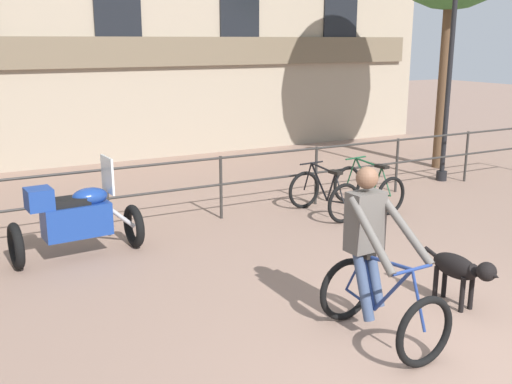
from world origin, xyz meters
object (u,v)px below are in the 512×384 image
object	(u,v)px
parked_bicycle_near_lamp	(323,195)
street_lamp	(450,71)
parked_bicycle_mid_left	(368,188)
cyclist_with_bike	(375,264)
parked_motorcycle	(75,218)
dog	(461,269)

from	to	relation	value
parked_bicycle_near_lamp	street_lamp	bearing A→B (deg)	-170.05
parked_bicycle_mid_left	street_lamp	world-z (taller)	street_lamp
cyclist_with_bike	parked_bicycle_mid_left	world-z (taller)	cyclist_with_bike
cyclist_with_bike	street_lamp	distance (m)	7.51
cyclist_with_bike	parked_bicycle_mid_left	distance (m)	4.78
parked_bicycle_near_lamp	street_lamp	distance (m)	4.25
parked_motorcycle	street_lamp	bearing A→B (deg)	-86.22
cyclist_with_bike	dog	size ratio (longest dim) A/B	1.68
parked_bicycle_near_lamp	parked_bicycle_mid_left	world-z (taller)	same
cyclist_with_bike	parked_bicycle_mid_left	xyz separation A→B (m)	(2.95, 3.74, -0.41)
dog	parked_bicycle_mid_left	size ratio (longest dim) A/B	0.86
cyclist_with_bike	dog	bearing A→B (deg)	-0.01
dog	street_lamp	xyz separation A→B (m)	(4.41, 4.63, 1.83)
dog	parked_bicycle_mid_left	distance (m)	4.05
cyclist_with_bike	dog	distance (m)	1.30
parked_bicycle_mid_left	dog	bearing A→B (deg)	58.81
dog	parked_motorcycle	size ratio (longest dim) A/B	0.58
cyclist_with_bike	parked_motorcycle	world-z (taller)	cyclist_with_bike
dog	street_lamp	size ratio (longest dim) A/B	0.25
street_lamp	cyclist_with_bike	bearing A→B (deg)	-140.45
cyclist_with_bike	parked_bicycle_near_lamp	world-z (taller)	cyclist_with_bike
cyclist_with_bike	parked_bicycle_near_lamp	xyz separation A→B (m)	(2.00, 3.74, -0.41)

